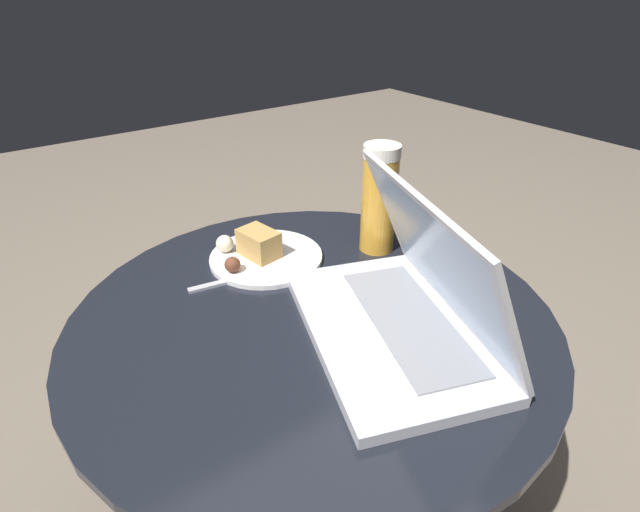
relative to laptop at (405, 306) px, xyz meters
The scene contains 6 objects.
ground_plane 0.58m from the laptop, 145.31° to the right, with size 6.00×6.00×0.00m, color #726656.
table 0.22m from the laptop, 145.31° to the right, with size 0.75×0.75×0.51m.
laptop is the anchor object (origin of this frame).
beer_glass 0.26m from the laptop, 147.12° to the left, with size 0.07×0.07×0.20m.
snack_plate 0.31m from the laptop, 168.32° to the right, with size 0.21×0.21×0.06m.
fork 0.29m from the laptop, 158.09° to the right, with size 0.05×0.19×0.00m.
Camera 1 is at (0.52, -0.36, 0.98)m, focal length 28.00 mm.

